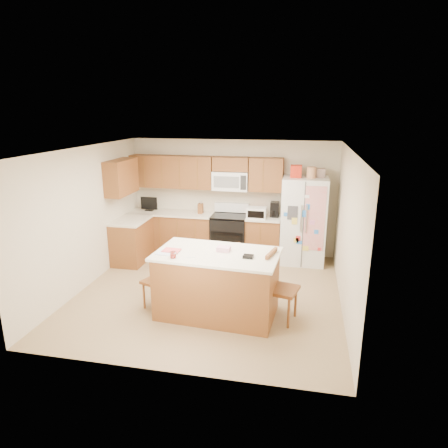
% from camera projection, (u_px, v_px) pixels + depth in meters
% --- Properties ---
extents(ground, '(4.50, 4.50, 0.00)m').
position_uv_depth(ground, '(209.00, 293.00, 7.04)').
color(ground, '#9B8059').
rests_on(ground, ground).
extents(room_shell, '(4.60, 4.60, 2.52)m').
position_uv_depth(room_shell, '(208.00, 214.00, 6.64)').
color(room_shell, beige).
rests_on(room_shell, ground).
extents(cabinetry, '(3.36, 1.56, 2.15)m').
position_uv_depth(cabinetry, '(184.00, 215.00, 8.66)').
color(cabinetry, brown).
rests_on(cabinetry, ground).
extents(stove, '(0.76, 0.65, 1.13)m').
position_uv_depth(stove, '(230.00, 235.00, 8.73)').
color(stove, black).
rests_on(stove, ground).
extents(refrigerator, '(0.90, 0.79, 2.04)m').
position_uv_depth(refrigerator, '(304.00, 220.00, 8.24)').
color(refrigerator, white).
rests_on(refrigerator, ground).
extents(island, '(1.94, 1.21, 1.11)m').
position_uv_depth(island, '(217.00, 283.00, 6.19)').
color(island, brown).
rests_on(island, ground).
extents(windsor_chair_left, '(0.53, 0.54, 0.99)m').
position_uv_depth(windsor_chair_left, '(159.00, 281.00, 6.41)').
color(windsor_chair_left, brown).
rests_on(windsor_chair_left, ground).
extents(windsor_chair_back, '(0.55, 0.54, 0.98)m').
position_uv_depth(windsor_chair_back, '(226.00, 269.00, 6.87)').
color(windsor_chair_back, brown).
rests_on(windsor_chair_back, ground).
extents(windsor_chair_right, '(0.54, 0.56, 1.08)m').
position_uv_depth(windsor_chair_right, '(280.00, 289.00, 6.01)').
color(windsor_chair_right, brown).
rests_on(windsor_chair_right, ground).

